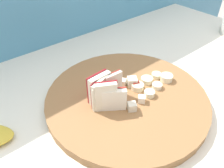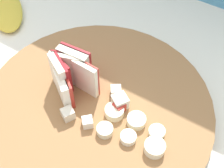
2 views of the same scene
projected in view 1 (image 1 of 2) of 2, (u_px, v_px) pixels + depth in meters
name	position (u px, v px, depth m)	size (l,w,h in m)	color
tile_backsplash	(47.00, 103.00, 0.85)	(2.40, 0.04, 1.38)	#4C8EB2
cutting_board	(127.00, 98.00, 0.50)	(0.36, 0.36, 0.02)	olive
apple_wedge_fan	(105.00, 92.00, 0.45)	(0.08, 0.07, 0.07)	#B22D23
apple_dice_pile	(132.00, 89.00, 0.49)	(0.08, 0.10, 0.02)	beige
banana_slice_rows	(152.00, 83.00, 0.51)	(0.11, 0.06, 0.02)	beige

